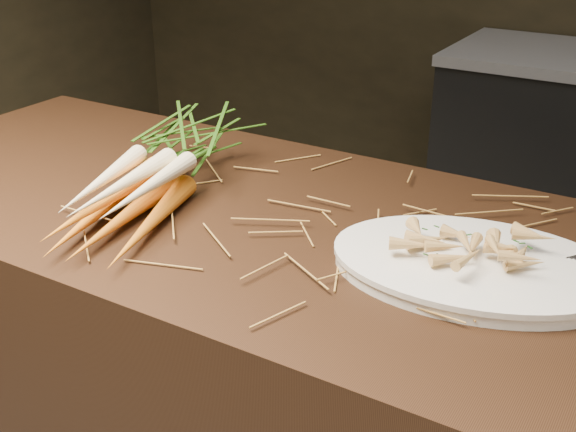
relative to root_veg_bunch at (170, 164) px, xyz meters
The scene contains 4 objects.
straw_bedding 0.54m from the root_veg_bunch, ahead, with size 1.40×0.60×0.02m, color olive, non-canonical shape.
root_veg_bunch is the anchor object (origin of this frame).
serving_platter 0.59m from the root_veg_bunch, ahead, with size 0.41×0.28×0.02m, color white, non-canonical shape.
roasted_veg_heap 0.58m from the root_veg_bunch, ahead, with size 0.20×0.15×0.05m, color #A97945, non-canonical shape.
Camera 1 is at (0.29, -0.65, 1.44)m, focal length 45.00 mm.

